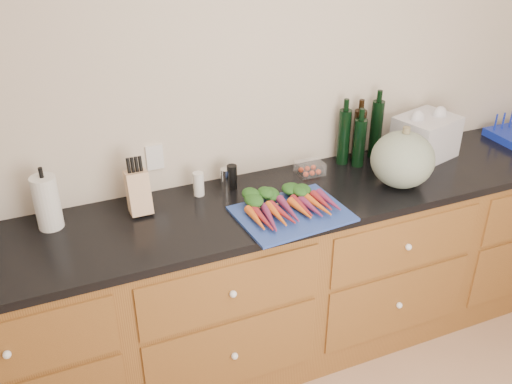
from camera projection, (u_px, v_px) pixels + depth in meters
name	position (u px, v px, depth m)	size (l,w,h in m)	color
wall_back	(269.00, 102.00, 2.81)	(4.10, 0.05, 2.60)	beige
cabinets	(293.00, 277.00, 2.96)	(3.60, 0.64, 0.90)	brown
countertop	(296.00, 198.00, 2.74)	(3.64, 0.62, 0.04)	black
cutting_board	(292.00, 214.00, 2.56)	(0.49, 0.37, 0.01)	#233E92
carrots	(288.00, 204.00, 2.58)	(0.39, 0.29, 0.06)	orange
squash	(402.00, 160.00, 2.75)	(0.31, 0.31, 0.28)	slate
paper_towel	(47.00, 203.00, 2.42)	(0.11, 0.11, 0.24)	silver
knife_block	(138.00, 192.00, 2.55)	(0.10, 0.10, 0.19)	tan
grinder_salt	(199.00, 184.00, 2.70)	(0.05, 0.05, 0.12)	silver
grinder_pepper	(232.00, 177.00, 2.75)	(0.05, 0.05, 0.12)	black
canister_chrome	(225.00, 179.00, 2.75)	(0.05, 0.05, 0.11)	silver
tomato_box	(310.00, 168.00, 2.90)	(0.13, 0.11, 0.06)	white
bottles	(360.00, 136.00, 2.99)	(0.26, 0.13, 0.31)	black
grocery_bag	(425.00, 137.00, 3.05)	(0.31, 0.24, 0.22)	silver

